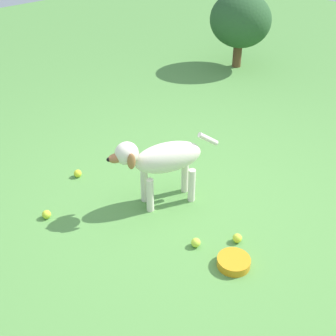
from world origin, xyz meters
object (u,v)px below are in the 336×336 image
Objects in this scene: tennis_ball_3 at (47,214)px; water_bowl at (234,262)px; dog at (162,160)px; tennis_ball_2 at (196,243)px; tennis_ball_1 at (237,238)px; tennis_ball_0 at (78,173)px.

tennis_ball_3 reaches higher than water_bowl.
tennis_ball_2 is (-0.53, 0.17, -0.36)m from dog.
tennis_ball_3 is 1.42m from water_bowl.
dog is 0.95m from tennis_ball_3.
tennis_ball_3 is (1.13, 0.85, 0.00)m from tennis_ball_1.
tennis_ball_0 and tennis_ball_3 have the same top height.
tennis_ball_0 and tennis_ball_1 have the same top height.
tennis_ball_1 is 0.23m from water_bowl.
tennis_ball_0 is 1.49m from tennis_ball_1.
dog reaches higher than water_bowl.
tennis_ball_2 is 0.30m from water_bowl.
tennis_ball_1 is 1.00× the size of tennis_ball_2.
dog reaches higher than tennis_ball_2.
dog is at bearing -158.29° from tennis_ball_0.
tennis_ball_2 is at bearing 10.04° from water_bowl.
tennis_ball_2 is at bearing 93.84° from dog.
tennis_ball_1 is 1.41m from tennis_ball_3.
tennis_ball_3 is at bearing 122.95° from tennis_ball_0.
water_bowl is (-0.29, -0.05, -0.00)m from tennis_ball_2.
tennis_ball_3 is at bearing 27.35° from water_bowl.
water_bowl is (-1.26, -0.65, -0.00)m from tennis_ball_3.
water_bowl is (-0.83, 0.11, -0.36)m from dog.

